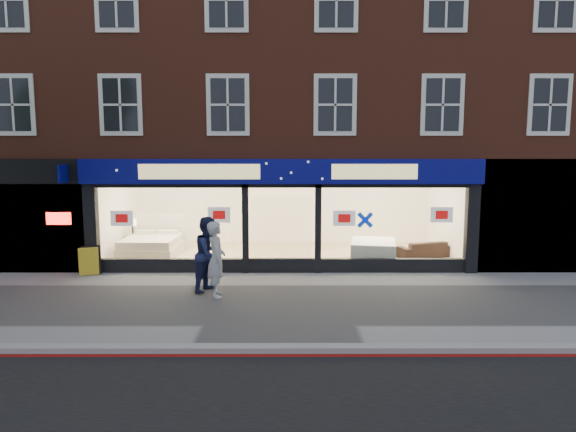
{
  "coord_description": "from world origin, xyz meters",
  "views": [
    {
      "loc": [
        0.17,
        -11.61,
        3.56
      ],
      "look_at": [
        0.18,
        2.5,
        1.73
      ],
      "focal_mm": 32.0,
      "sensor_mm": 36.0,
      "label": 1
    }
  ],
  "objects_px": {
    "sofa": "(424,249)",
    "pedestrian_grey": "(216,259)",
    "mattress_stack": "(373,251)",
    "display_bed": "(152,245)",
    "pedestrian_blue": "(209,254)",
    "a_board": "(90,261)"
  },
  "relations": [
    {
      "from": "mattress_stack",
      "to": "pedestrian_grey",
      "type": "relative_size",
      "value": 1.01
    },
    {
      "from": "display_bed",
      "to": "pedestrian_blue",
      "type": "xyz_separation_m",
      "value": [
        2.49,
        -3.96,
        0.5
      ]
    },
    {
      "from": "mattress_stack",
      "to": "pedestrian_grey",
      "type": "distance_m",
      "value": 5.6
    },
    {
      "from": "a_board",
      "to": "display_bed",
      "type": "bearing_deg",
      "value": 42.12
    },
    {
      "from": "a_board",
      "to": "pedestrian_grey",
      "type": "distance_m",
      "value": 4.49
    },
    {
      "from": "display_bed",
      "to": "pedestrian_grey",
      "type": "height_order",
      "value": "pedestrian_grey"
    },
    {
      "from": "pedestrian_grey",
      "to": "pedestrian_blue",
      "type": "relative_size",
      "value": 0.98
    },
    {
      "from": "mattress_stack",
      "to": "sofa",
      "type": "bearing_deg",
      "value": 22.82
    },
    {
      "from": "a_board",
      "to": "pedestrian_blue",
      "type": "height_order",
      "value": "pedestrian_blue"
    },
    {
      "from": "mattress_stack",
      "to": "sofa",
      "type": "distance_m",
      "value": 1.93
    },
    {
      "from": "display_bed",
      "to": "mattress_stack",
      "type": "relative_size",
      "value": 1.18
    },
    {
      "from": "mattress_stack",
      "to": "sofa",
      "type": "xyz_separation_m",
      "value": [
        1.78,
        0.75,
        -0.07
      ]
    },
    {
      "from": "display_bed",
      "to": "sofa",
      "type": "bearing_deg",
      "value": -0.8
    },
    {
      "from": "sofa",
      "to": "pedestrian_grey",
      "type": "distance_m",
      "value": 7.47
    },
    {
      "from": "sofa",
      "to": "pedestrian_grey",
      "type": "xyz_separation_m",
      "value": [
        -6.16,
        -4.2,
        0.57
      ]
    },
    {
      "from": "pedestrian_blue",
      "to": "pedestrian_grey",
      "type": "bearing_deg",
      "value": -131.36
    },
    {
      "from": "mattress_stack",
      "to": "a_board",
      "type": "xyz_separation_m",
      "value": [
        -8.29,
        -1.3,
        -0.01
      ]
    },
    {
      "from": "display_bed",
      "to": "mattress_stack",
      "type": "distance_m",
      "value": 7.2
    },
    {
      "from": "a_board",
      "to": "mattress_stack",
      "type": "bearing_deg",
      "value": -12.51
    },
    {
      "from": "display_bed",
      "to": "sofa",
      "type": "xyz_separation_m",
      "value": [
        8.9,
        -0.29,
        -0.09
      ]
    },
    {
      "from": "a_board",
      "to": "pedestrian_blue",
      "type": "xyz_separation_m",
      "value": [
        3.65,
        -1.62,
        0.53
      ]
    },
    {
      "from": "mattress_stack",
      "to": "pedestrian_grey",
      "type": "bearing_deg",
      "value": -141.78
    }
  ]
}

